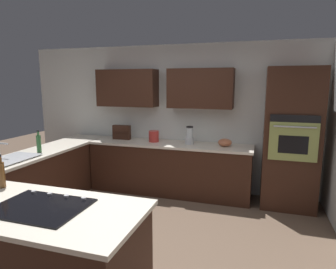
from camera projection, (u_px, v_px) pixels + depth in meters
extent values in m
plane|color=brown|center=(136.00, 242.00, 3.58)|extent=(14.00, 14.00, 0.00)
cube|color=silver|center=(181.00, 118.00, 5.32)|extent=(6.00, 0.10, 2.60)
cube|color=#381E14|center=(200.00, 88.00, 4.91)|extent=(1.10, 0.34, 0.66)
cube|color=#381E14|center=(127.00, 88.00, 5.30)|extent=(1.10, 0.34, 0.66)
cube|color=#381E14|center=(169.00, 169.00, 5.15)|extent=(2.80, 0.60, 0.86)
cube|color=silver|center=(169.00, 144.00, 5.07)|extent=(2.84, 0.64, 0.04)
cube|color=#381E14|center=(42.00, 180.00, 4.55)|extent=(0.60, 2.90, 0.86)
cube|color=silver|center=(40.00, 152.00, 4.48)|extent=(0.64, 2.94, 0.04)
cube|color=#381E14|center=(44.00, 259.00, 2.52)|extent=(1.69, 0.83, 0.86)
cube|color=silver|center=(40.00, 210.00, 2.44)|extent=(1.77, 0.91, 0.04)
cube|color=#381E14|center=(291.00, 139.00, 4.46)|extent=(0.80, 0.60, 2.17)
cube|color=#939E51|center=(293.00, 142.00, 4.16)|extent=(0.66, 0.03, 0.56)
cube|color=black|center=(293.00, 145.00, 4.15)|extent=(0.40, 0.01, 0.26)
cube|color=black|center=(295.00, 119.00, 4.10)|extent=(0.66, 0.02, 0.11)
cylinder|color=silver|center=(295.00, 127.00, 4.09)|extent=(0.56, 0.02, 0.02)
cube|color=#515456|center=(21.00, 156.00, 4.12)|extent=(0.40, 0.30, 0.02)
cube|color=#515456|center=(1.00, 162.00, 3.80)|extent=(0.40, 0.30, 0.02)
cube|color=#B7BABF|center=(11.00, 159.00, 3.96)|extent=(0.46, 0.70, 0.01)
cylinder|color=#B7BABF|center=(3.00, 143.00, 3.96)|extent=(0.18, 0.02, 0.02)
cube|color=black|center=(40.00, 207.00, 2.44)|extent=(0.76, 0.56, 0.01)
cylinder|color=#B2B2B7|center=(84.00, 198.00, 2.57)|extent=(0.04, 0.04, 0.02)
cylinder|color=#B2B2B7|center=(66.00, 196.00, 2.62)|extent=(0.04, 0.04, 0.02)
cylinder|color=#B2B2B7|center=(50.00, 194.00, 2.68)|extent=(0.04, 0.04, 0.02)
cylinder|color=#B2B2B7|center=(34.00, 192.00, 2.73)|extent=(0.04, 0.04, 0.02)
cylinder|color=silver|center=(189.00, 141.00, 4.99)|extent=(0.15, 0.15, 0.11)
cylinder|color=silver|center=(190.00, 133.00, 4.96)|extent=(0.11, 0.11, 0.17)
cylinder|color=black|center=(190.00, 127.00, 4.95)|extent=(0.12, 0.12, 0.03)
ellipsoid|color=#CC724C|center=(225.00, 142.00, 4.81)|extent=(0.23, 0.23, 0.12)
cube|color=#381E14|center=(122.00, 132.00, 5.40)|extent=(0.33, 0.10, 0.26)
cube|color=#381E14|center=(120.00, 133.00, 5.35)|extent=(0.32, 0.02, 0.02)
cylinder|color=red|center=(154.00, 136.00, 5.17)|extent=(0.18, 0.18, 0.20)
cylinder|color=#336B38|center=(39.00, 144.00, 4.37)|extent=(0.07, 0.07, 0.26)
cylinder|color=#336B38|center=(38.00, 133.00, 4.35)|extent=(0.03, 0.03, 0.06)
cylinder|color=black|center=(38.00, 131.00, 4.34)|extent=(0.03, 0.03, 0.02)
cylinder|color=brown|center=(2.00, 175.00, 2.89)|extent=(0.06, 0.06, 0.26)
cylinder|color=brown|center=(0.00, 160.00, 2.86)|extent=(0.03, 0.03, 0.06)
cylinder|color=black|center=(0.00, 156.00, 2.85)|extent=(0.03, 0.03, 0.02)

